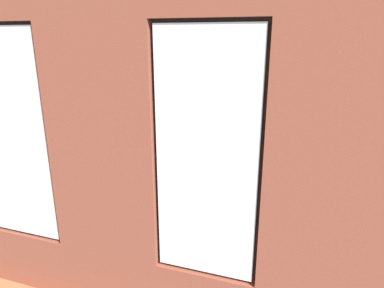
{
  "coord_description": "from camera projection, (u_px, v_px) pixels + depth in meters",
  "views": [
    {
      "loc": [
        -1.62,
        5.03,
        2.54
      ],
      "look_at": [
        -0.05,
        0.4,
        1.0
      ],
      "focal_mm": 32.0,
      "sensor_mm": 36.0,
      "label": 1
    }
  ],
  "objects": [
    {
      "name": "ground_plane",
      "position": [
        197.0,
        196.0,
        5.82
      ],
      "size": [
        6.69,
        6.05,
        0.1
      ],
      "primitive_type": "cube",
      "color": "#99663D"
    },
    {
      "name": "brick_wall_with_windows",
      "position": [
        103.0,
        163.0,
        2.97
      ],
      "size": [
        6.09,
        0.3,
        3.04
      ],
      "color": "brown",
      "rests_on": "ground_plane"
    },
    {
      "name": "white_wall_right",
      "position": [
        34.0,
        97.0,
        6.09
      ],
      "size": [
        0.1,
        5.05,
        3.04
      ],
      "primitive_type": "cube",
      "color": "white",
      "rests_on": "ground_plane"
    },
    {
      "name": "couch_by_window",
      "position": [
        112.0,
        233.0,
        4.03
      ],
      "size": [
        1.96,
        0.87,
        0.8
      ],
      "color": "black",
      "rests_on": "ground_plane"
    },
    {
      "name": "couch_left",
      "position": [
        353.0,
        211.0,
        4.55
      ],
      "size": [
        0.93,
        1.9,
        0.8
      ],
      "rotation": [
        0.0,
        0.0,
        1.6
      ],
      "color": "black",
      "rests_on": "ground_plane"
    },
    {
      "name": "coffee_table",
      "position": [
        202.0,
        181.0,
        5.41
      ],
      "size": [
        1.55,
        0.72,
        0.41
      ],
      "color": "olive",
      "rests_on": "ground_plane"
    },
    {
      "name": "cup_ceramic",
      "position": [
        192.0,
        172.0,
        5.52
      ],
      "size": [
        0.07,
        0.07,
        0.09
      ],
      "primitive_type": "cylinder",
      "color": "#33567F",
      "rests_on": "coffee_table"
    },
    {
      "name": "candle_jar",
      "position": [
        172.0,
        174.0,
        5.42
      ],
      "size": [
        0.08,
        0.08,
        0.12
      ],
      "primitive_type": "cylinder",
      "color": "#B7333D",
      "rests_on": "coffee_table"
    },
    {
      "name": "table_plant_small",
      "position": [
        231.0,
        172.0,
        5.34
      ],
      "size": [
        0.15,
        0.15,
        0.23
      ],
      "color": "#47423D",
      "rests_on": "coffee_table"
    },
    {
      "name": "remote_silver",
      "position": [
        207.0,
        181.0,
        5.26
      ],
      "size": [
        0.18,
        0.07,
        0.02
      ],
      "primitive_type": "cube",
      "rotation": [
        0.0,
        0.0,
        1.42
      ],
      "color": "#B2B2B7",
      "rests_on": "coffee_table"
    },
    {
      "name": "media_console",
      "position": [
        52.0,
        167.0,
        6.27
      ],
      "size": [
        1.22,
        0.42,
        0.53
      ],
      "primitive_type": "cube",
      "color": "black",
      "rests_on": "ground_plane"
    },
    {
      "name": "tv_flatscreen",
      "position": [
        47.0,
        132.0,
        6.07
      ],
      "size": [
        1.12,
        0.2,
        0.8
      ],
      "color": "black",
      "rests_on": "media_console"
    },
    {
      "name": "papasan_chair",
      "position": [
        209.0,
        141.0,
        7.17
      ],
      "size": [
        1.14,
        1.14,
        0.71
      ],
      "color": "olive",
      "rests_on": "ground_plane"
    },
    {
      "name": "potted_plant_between_couches",
      "position": [
        233.0,
        236.0,
        3.56
      ],
      "size": [
        0.87,
        0.81,
        1.27
      ],
      "color": "gray",
      "rests_on": "ground_plane"
    },
    {
      "name": "potted_plant_mid_room_small",
      "position": [
        249.0,
        160.0,
        6.41
      ],
      "size": [
        0.3,
        0.3,
        0.49
      ],
      "color": "gray",
      "rests_on": "ground_plane"
    },
    {
      "name": "potted_plant_foreground_right",
      "position": [
        127.0,
        127.0,
        8.18
      ],
      "size": [
        0.47,
        0.47,
        0.77
      ],
      "color": "#47423D",
      "rests_on": "ground_plane"
    }
  ]
}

